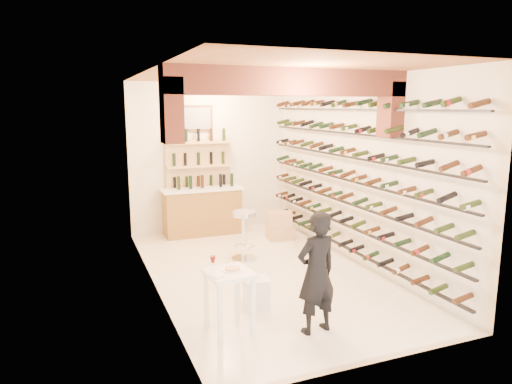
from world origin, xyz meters
The scene contains 11 objects.
ground centered at (0.00, 0.00, 0.00)m, with size 6.00×6.00×0.00m, color white.
room_shell centered at (0.00, -0.26, 2.25)m, with size 3.52×6.02×3.21m.
wine_rack centered at (1.53, 0.00, 1.55)m, with size 0.32×5.70×2.56m.
back_counter centered at (-0.30, 2.65, 0.53)m, with size 1.70×0.62×1.29m.
back_shelving centered at (-0.30, 2.89, 1.17)m, with size 1.40×0.31×2.73m.
tasting_table centered at (-1.16, -1.74, 0.63)m, with size 0.58×0.58×0.93m.
white_stool centered at (-0.60, -1.22, 0.21)m, with size 0.33×0.33×0.41m, color white.
person centered at (-0.19, -2.13, 0.75)m, with size 0.55×0.36×1.50m, color black.
chrome_barstool centered at (-0.06, 0.72, 0.51)m, with size 0.46×0.46×0.88m.
crate_lower centered at (1.07, 1.68, 0.15)m, with size 0.49×0.34×0.29m, color tan.
crate_upper centered at (1.07, 1.68, 0.44)m, with size 0.48×0.33×0.28m, color tan.
Camera 1 is at (-2.80, -6.77, 2.70)m, focal length 32.70 mm.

